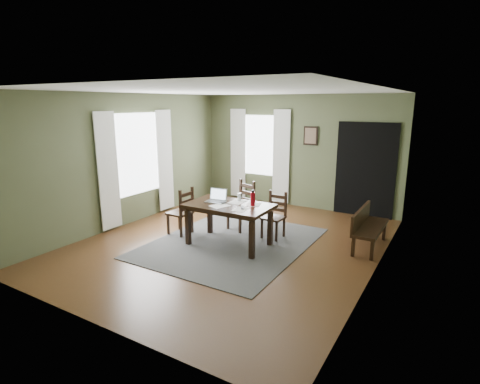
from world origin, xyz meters
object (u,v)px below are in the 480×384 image
Objects in this scene: dining_table at (229,209)px; chair_end at (182,212)px; chair_back_left at (242,206)px; laptop at (217,198)px; water_bottle at (253,199)px; chair_back_right at (274,216)px; bench at (367,225)px.

dining_table is 1.63× the size of chair_end.
laptop is (-0.05, -0.82, 0.34)m from chair_back_left.
dining_table is at bearing 91.61° from chair_end.
chair_end is 1.56m from water_bottle.
dining_table is 1.11m from chair_end.
chair_back_right is (0.53, 0.78, -0.24)m from dining_table.
chair_back_right is (1.61, 0.76, -0.03)m from chair_end.
water_bottle is (-1.74, -1.02, 0.47)m from bench.
chair_end is 3.30× the size of water_bottle.
chair_end is 2.47× the size of laptop.
laptop is at bearing 95.62° from chair_end.
laptop reaches higher than dining_table.
water_bottle is at bearing 120.37° from bench.
bench is at bearing 111.62° from chair_end.
water_bottle reaches higher than laptop.
water_bottle is at bearing 96.76° from chair_end.
chair_end is 1.78m from chair_back_right.
bench is 4.45× the size of water_bottle.
dining_table is 2.45m from bench.
laptop is (-2.44, -1.09, 0.40)m from bench.
chair_end is 1.06× the size of chair_back_right.
water_bottle is (0.65, -0.75, 0.40)m from chair_back_left.
chair_end reaches higher than bench.
chair_back_right is 3.10× the size of water_bottle.
chair_back_left is (-0.24, 0.88, -0.18)m from dining_table.
chair_back_left reaches higher than chair_end.
dining_table is at bearing -121.56° from chair_back_right.
chair_end is at bearing 109.37° from bench.
chair_end is at bearing -118.52° from chair_back_left.
bench is (2.39, 0.26, -0.06)m from chair_back_left.
water_bottle is at bearing -97.73° from chair_back_right.
chair_back_left is 2.63× the size of laptop.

